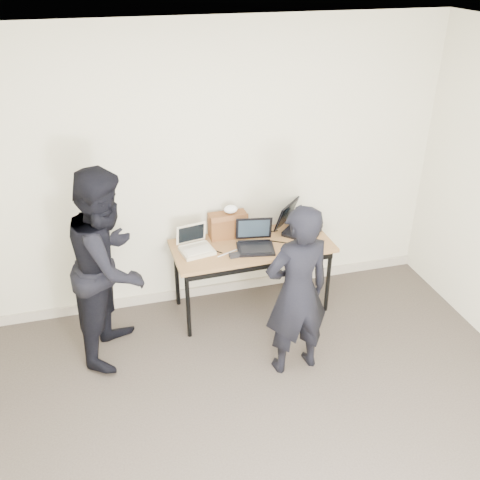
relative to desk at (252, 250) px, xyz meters
name	(u,v)px	position (x,y,z in m)	size (l,w,h in m)	color
room	(297,312)	(-0.30, -1.88, 0.69)	(4.60, 4.60, 2.80)	#3F3630
desk	(252,250)	(0.00, 0.00, 0.00)	(1.52, 0.70, 0.72)	brown
laptop_beige	(196,246)	(-0.54, 0.03, 0.11)	(0.33, 0.33, 0.23)	beige
laptop_center	(255,241)	(0.01, -0.04, 0.12)	(0.39, 0.38, 0.26)	black
laptop_right	(297,224)	(0.50, 0.17, 0.12)	(0.53, 0.53, 0.28)	black
leather_satchel	(228,225)	(-0.18, 0.23, 0.19)	(0.36, 0.19, 0.25)	brown
tissue	(231,209)	(-0.15, 0.23, 0.34)	(0.13, 0.10, 0.08)	white
equipment_box	(308,222)	(0.63, 0.19, 0.13)	(0.24, 0.20, 0.14)	black
power_brick	(234,255)	(-0.22, -0.17, 0.08)	(0.09, 0.06, 0.03)	black
cables	(257,244)	(0.04, 0.00, 0.06)	(1.15, 0.41, 0.01)	silver
person_typist	(297,292)	(0.11, -0.90, 0.10)	(0.56, 0.36, 1.52)	black
person_observer	(110,265)	(-1.31, -0.25, 0.20)	(0.84, 0.65, 1.72)	black
baseboard	(215,289)	(-0.30, 0.35, -0.61)	(4.50, 0.03, 0.10)	#AFA491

